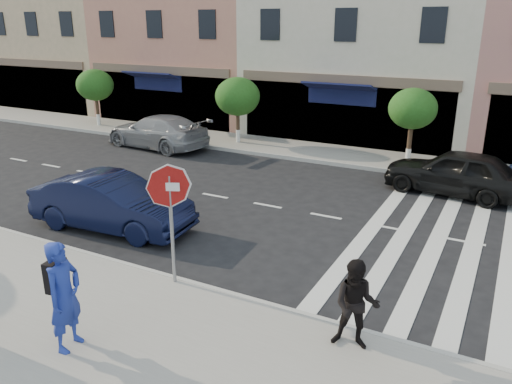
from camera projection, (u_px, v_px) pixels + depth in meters
name	position (u px, v px, depth m)	size (l,w,h in m)	color
ground	(198.00, 254.00, 12.78)	(120.00, 120.00, 0.00)	black
sidewalk_near	(88.00, 326.00, 9.62)	(60.00, 4.50, 0.15)	gray
sidewalk_far	(339.00, 155.00, 21.95)	(60.00, 3.00, 0.15)	gray
building_west_far	(70.00, 16.00, 34.79)	(12.00, 9.00, 12.00)	#D7B28A
building_centre	(374.00, 24.00, 25.43)	(11.00, 9.00, 11.00)	beige
street_tree_wa	(95.00, 85.00, 27.25)	(2.00, 2.00, 3.05)	#473323
street_tree_wb	(238.00, 97.00, 23.27)	(2.10, 2.10, 3.06)	#473323
street_tree_c	(413.00, 109.00, 19.71)	(1.90, 1.90, 3.04)	#473323
stop_sign	(170.00, 199.00, 10.47)	(0.88, 0.43, 2.72)	gray
photographer	(64.00, 296.00, 8.58)	(0.74, 0.48, 2.02)	navy
walker	(356.00, 305.00, 8.64)	(0.81, 0.63, 1.67)	black
car_near_mid	(112.00, 203.00, 14.10)	(1.65, 4.73, 1.56)	black
car_far_left	(157.00, 131.00, 23.31)	(2.15, 5.30, 1.54)	gray
car_far_mid	(455.00, 172.00, 16.94)	(1.86, 4.63, 1.58)	black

